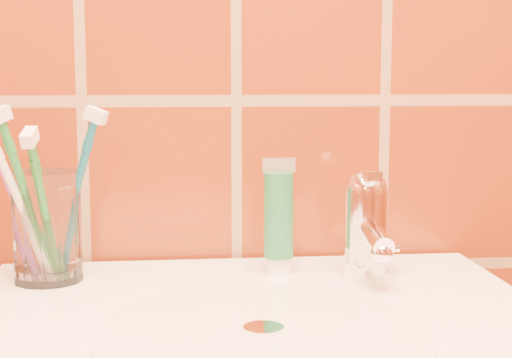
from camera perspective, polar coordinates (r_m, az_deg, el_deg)
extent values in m
cylinder|color=silver|center=(0.69, 0.54, -10.99)|extent=(0.30, 0.30, 0.00)
cylinder|color=white|center=(0.69, 0.54, -10.83)|extent=(0.04, 0.04, 0.00)
cylinder|color=white|center=(0.88, -14.98, -3.36)|extent=(0.09, 0.09, 0.12)
cylinder|color=white|center=(0.89, 1.64, -6.30)|extent=(0.03, 0.03, 0.02)
cylinder|color=#176036|center=(0.88, 1.65, -2.63)|extent=(0.03, 0.03, 0.10)
cube|color=beige|center=(0.87, 1.67, 1.00)|extent=(0.04, 0.00, 0.02)
cylinder|color=white|center=(0.88, 7.94, -3.95)|extent=(0.05, 0.05, 0.09)
sphere|color=white|center=(0.87, 8.00, -0.90)|extent=(0.05, 0.05, 0.05)
cylinder|color=white|center=(0.84, 8.57, -3.97)|extent=(0.02, 0.09, 0.03)
cube|color=white|center=(0.86, 8.21, 0.17)|extent=(0.02, 0.06, 0.01)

